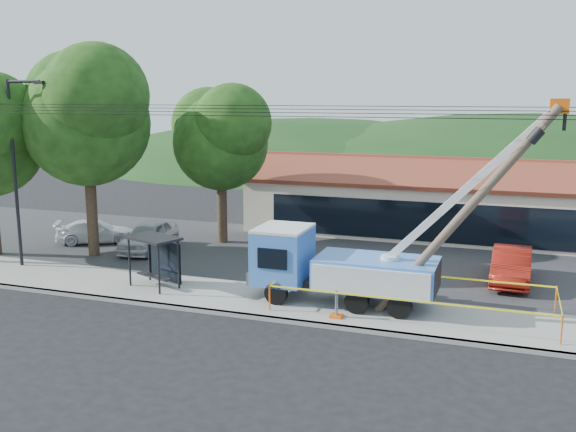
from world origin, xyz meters
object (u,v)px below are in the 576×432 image
(utility_truck, at_px, (340,264))
(car_white, at_px, (97,244))
(leaning_pole, at_px, (472,205))
(car_red, at_px, (510,284))
(bus_shelter, at_px, (156,250))
(car_silver, at_px, (149,252))

(utility_truck, xyz_separation_m, car_white, (-15.71, 5.89, -1.70))
(leaning_pole, xyz_separation_m, car_red, (1.50, 5.82, -4.45))
(utility_truck, bearing_deg, car_red, 39.89)
(bus_shelter, relative_size, car_silver, 0.57)
(car_silver, bearing_deg, car_red, -5.46)
(leaning_pole, relative_size, bus_shelter, 3.01)
(bus_shelter, height_order, car_white, bus_shelter)
(bus_shelter, bearing_deg, leaning_pole, 20.02)
(car_red, relative_size, car_white, 1.07)
(car_white, bearing_deg, car_red, -120.89)
(car_silver, height_order, car_white, car_silver)
(utility_truck, xyz_separation_m, car_silver, (-11.88, 5.19, -1.70))
(car_silver, distance_m, car_red, 18.32)
(leaning_pole, bearing_deg, car_silver, 161.50)
(car_silver, bearing_deg, leaning_pole, -24.58)
(utility_truck, xyz_separation_m, car_red, (6.44, 5.38, -1.70))
(utility_truck, relative_size, car_silver, 2.46)
(bus_shelter, distance_m, car_silver, 7.10)
(utility_truck, relative_size, car_white, 2.61)
(car_red, bearing_deg, car_white, 179.86)
(utility_truck, relative_size, car_red, 2.44)
(leaning_pole, distance_m, car_red, 7.48)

